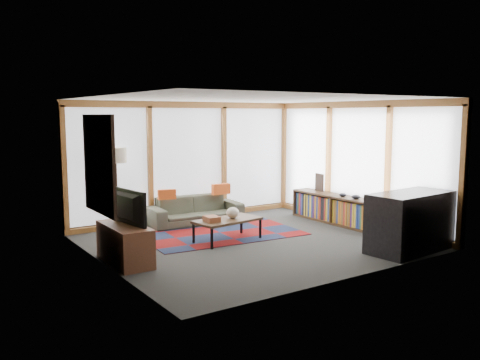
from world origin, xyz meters
TOP-DOWN VIEW (x-y plane):
  - ground at (0.00, 0.00)m, footprint 5.50×5.50m
  - room_envelope at (0.49, 0.56)m, footprint 5.52×5.02m
  - rug at (-0.14, 0.90)m, footprint 3.19×2.22m
  - sofa at (-0.11, 1.95)m, footprint 2.07×0.94m
  - pillow_left at (-0.77, 1.96)m, footprint 0.39×0.19m
  - pillow_right at (0.51, 1.91)m, footprint 0.42×0.15m
  - floor_lamp at (-1.77, 2.12)m, footprint 0.42×0.42m
  - coffee_table at (-0.35, 0.29)m, footprint 1.30×0.77m
  - book_stack at (-0.70, 0.27)m, footprint 0.25×0.30m
  - vase at (-0.23, 0.31)m, footprint 0.27×0.27m
  - bookshelf at (2.43, 0.27)m, footprint 0.44×2.44m
  - bowl_a at (2.39, -0.29)m, footprint 0.19×0.19m
  - bowl_b at (2.39, 0.08)m, footprint 0.16×0.16m
  - shelf_picture at (2.56, 0.99)m, footprint 0.08×0.30m
  - tv_console at (-2.45, -0.00)m, footprint 0.51×1.22m
  - television at (-2.44, 0.02)m, footprint 0.26×0.97m
  - bar_counter at (1.88, -2.02)m, footprint 1.65×0.86m

SIDE VIEW (x-z plane):
  - ground at x=0.00m, z-range 0.00..0.00m
  - rug at x=-0.14m, z-range 0.00..0.01m
  - coffee_table at x=-0.35m, z-range 0.00..0.41m
  - sofa at x=-0.11m, z-range 0.00..0.59m
  - bookshelf at x=2.43m, z-range 0.00..0.61m
  - tv_console at x=-2.45m, z-range 0.00..0.61m
  - book_stack at x=-0.70m, z-range 0.41..0.51m
  - bar_counter at x=1.88m, z-range 0.00..1.01m
  - vase at x=-0.23m, z-range 0.41..0.62m
  - bowl_b at x=2.39m, z-range 0.61..0.69m
  - bowl_a at x=2.39m, z-range 0.61..0.70m
  - pillow_left at x=-0.77m, z-range 0.59..0.79m
  - pillow_right at x=0.51m, z-range 0.59..0.82m
  - shelf_picture at x=2.56m, z-range 0.61..1.00m
  - floor_lamp at x=-1.77m, z-range 0.00..1.68m
  - television at x=-2.44m, z-range 0.61..1.16m
  - room_envelope at x=0.49m, z-range 0.23..2.85m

